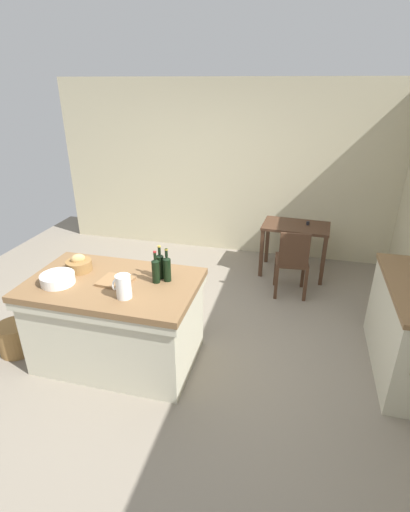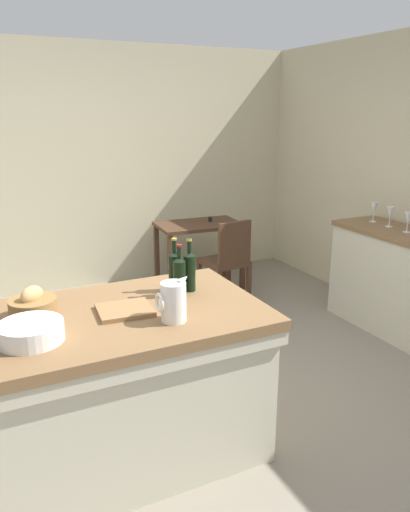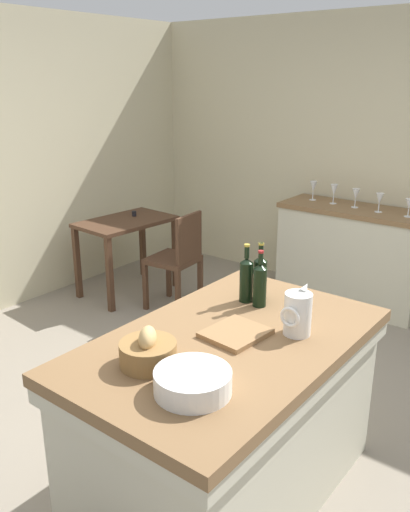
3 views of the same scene
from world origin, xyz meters
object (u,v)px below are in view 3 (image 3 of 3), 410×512
writing_desk (126,232)px  wine_bottle_amber (246,278)px  wine_bottle_green (260,284)px  wine_glass_middle (356,195)px  wine_bottle_dark (260,276)px  wine_glass_far_right (313,187)px  island_table (228,412)px  wooden_chair (178,258)px  wine_glass_far_left (409,205)px  side_cabinet (351,256)px  wash_bowl (193,382)px  wine_glass_right (334,190)px  pitcher (298,313)px  wine_glass_left (380,199)px  cutting_board (236,333)px  bread_basket (148,352)px

writing_desk → wine_bottle_amber: (-1.17, -2.16, 0.39)m
wine_bottle_green → wine_glass_middle: bearing=11.1°
wine_bottle_dark → wine_glass_far_right: wine_bottle_dark is taller
island_table → wine_bottle_dark: 0.74m
wooden_chair → wine_glass_far_left: bearing=-56.9°
wine_bottle_green → wine_glass_far_right: bearing=20.9°
side_cabinet → wine_bottle_amber: wine_bottle_amber is taller
side_cabinet → wash_bowl: bearing=-167.8°
wine_glass_right → wine_glass_far_right: size_ratio=1.00×
island_table → pitcher: pitcher is taller
wine_bottle_amber → wine_glass_middle: wine_bottle_amber is taller
wine_bottle_dark → wine_glass_left: size_ratio=1.91×
wooden_chair → wine_glass_middle: bearing=-46.0°
writing_desk → wine_glass_right: 1.99m
wine_bottle_dark → wine_glass_far_right: (2.24, 0.84, 0.03)m
wine_bottle_amber → wine_glass_right: bearing=14.1°
wooden_chair → wine_bottle_green: size_ratio=2.94×
pitcher → cutting_board: bearing=131.4°
side_cabinet → bread_basket: 3.15m
wine_bottle_dark → wine_glass_right: size_ratio=1.76×
wine_glass_left → writing_desk: bearing=117.7°
wash_bowl → wine_bottle_dark: bearing=17.6°
island_table → wine_bottle_dark: size_ratio=4.93×
wine_bottle_green → island_table: bearing=-167.4°
bread_basket → wine_glass_far_right: wine_glass_far_right is taller
cutting_board → wine_glass_right: bearing=16.0°
writing_desk → wine_glass_left: size_ratio=5.61×
wooden_chair → bread_basket: bearing=-141.8°
wine_glass_right → wine_bottle_green: bearing=-163.9°
wine_glass_far_left → wine_glass_far_right: 0.93m
wine_glass_right → wine_glass_far_right: same height
writing_desk → wine_glass_middle: bearing=-58.5°
wash_bowl → wine_glass_middle: 3.22m
writing_desk → wash_bowl: bearing=-129.2°
writing_desk → wine_bottle_green: (-1.18, -2.26, 0.38)m
island_table → pitcher: bearing=-44.6°
bread_basket → wine_glass_right: wine_glass_right is taller
wine_bottle_dark → wine_bottle_amber: 0.09m
island_table → wine_glass_far_left: size_ratio=10.17×
island_table → wine_bottle_amber: wine_bottle_amber is taller
wine_bottle_green → wine_glass_middle: size_ratio=1.80×
island_table → bread_basket: bread_basket is taller
wash_bowl → wine_glass_right: bearing=16.1°
island_table → wine_bottle_dark: bearing=16.5°
cutting_board → wine_bottle_amber: wine_bottle_amber is taller
wooden_chair → wash_bowl: (-2.03, -1.84, 0.43)m
pitcher → wine_bottle_amber: wine_bottle_amber is taller
wooden_chair → wine_glass_middle: wine_glass_middle is taller
bread_basket → wine_glass_right: 3.18m
wine_glass_middle → side_cabinet: bearing=-93.1°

